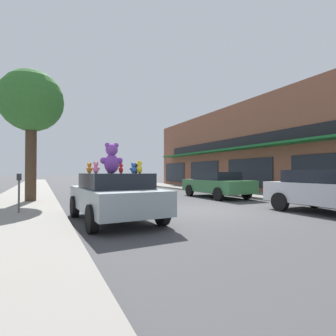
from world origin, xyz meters
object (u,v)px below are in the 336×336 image
(teddy_bear_giant, at_px, (112,159))
(parked_car_far_left, at_px, (331,190))
(teddy_bear_blue, at_px, (133,168))
(teddy_bear_pink, at_px, (96,168))
(street_tree, at_px, (31,103))
(teddy_bear_yellow, at_px, (139,167))
(parking_meter, at_px, (19,188))
(teddy_bear_orange, at_px, (89,168))
(teddy_bear_black, at_px, (136,168))
(plush_art_car, at_px, (115,195))
(teddy_bear_red, at_px, (121,168))
(teddy_bear_teal, at_px, (109,169))
(parked_car_far_center, at_px, (216,184))

(teddy_bear_giant, relative_size, parked_car_far_left, 0.22)
(teddy_bear_blue, height_order, teddy_bear_pink, teddy_bear_pink)
(parked_car_far_left, relative_size, street_tree, 0.69)
(teddy_bear_yellow, distance_m, parking_meter, 4.40)
(parked_car_far_left, relative_size, parking_meter, 3.30)
(teddy_bear_orange, xyz_separation_m, parked_car_far_left, (7.59, -2.95, -0.73))
(teddy_bear_black, distance_m, teddy_bear_pink, 1.28)
(plush_art_car, relative_size, teddy_bear_orange, 11.95)
(teddy_bear_black, xyz_separation_m, teddy_bear_blue, (-0.14, -0.20, 0.00))
(teddy_bear_yellow, relative_size, street_tree, 0.06)
(teddy_bear_blue, distance_m, teddy_bear_red, 1.00)
(teddy_bear_teal, xyz_separation_m, parking_meter, (-2.60, 1.48, -0.61))
(teddy_bear_teal, bearing_deg, teddy_bear_pink, 82.13)
(teddy_bear_orange, height_order, teddy_bear_yellow, teddy_bear_yellow)
(teddy_bear_giant, relative_size, teddy_bear_teal, 3.30)
(teddy_bear_blue, bearing_deg, teddy_bear_pink, 1.20)
(teddy_bear_pink, relative_size, teddy_bear_yellow, 0.88)
(teddy_bear_black, distance_m, parking_meter, 4.06)
(parked_car_far_left, bearing_deg, teddy_bear_yellow, 170.41)
(teddy_bear_yellow, bearing_deg, parked_car_far_center, 166.44)
(teddy_bear_giant, bearing_deg, parked_car_far_center, -141.47)
(teddy_bear_blue, bearing_deg, teddy_bear_yellow, 87.11)
(teddy_bear_yellow, bearing_deg, teddy_bear_red, -138.48)
(teddy_bear_giant, distance_m, teddy_bear_red, 0.64)
(parked_car_far_left, bearing_deg, parked_car_far_center, 90.00)
(street_tree, xyz_separation_m, parking_meter, (-0.22, -3.73, -3.72))
(teddy_bear_teal, relative_size, street_tree, 0.05)
(plush_art_car, distance_m, teddy_bear_red, 1.02)
(teddy_bear_giant, height_order, street_tree, street_tree)
(teddy_bear_pink, xyz_separation_m, parked_car_far_center, (7.69, 5.19, -0.77))
(plush_art_car, distance_m, parked_car_far_center, 8.38)
(teddy_bear_black, height_order, parked_car_far_left, teddy_bear_black)
(teddy_bear_red, distance_m, parking_meter, 3.44)
(parking_meter, bearing_deg, teddy_bear_black, -37.93)
(teddy_bear_yellow, relative_size, parked_car_far_left, 0.09)
(teddy_bear_red, distance_m, teddy_bear_pink, 1.54)
(teddy_bear_blue, relative_size, street_tree, 0.05)
(teddy_bear_pink, bearing_deg, parking_meter, -70.17)
(teddy_bear_giant, xyz_separation_m, teddy_bear_red, (0.40, 0.41, -0.29))
(teddy_bear_giant, xyz_separation_m, street_tree, (-2.32, 5.82, 2.80))
(teddy_bear_orange, bearing_deg, parking_meter, 15.90)
(teddy_bear_pink, bearing_deg, teddy_bear_red, -145.18)
(teddy_bear_teal, relative_size, parked_car_far_center, 0.06)
(teddy_bear_orange, bearing_deg, teddy_bear_pink, 134.12)
(teddy_bear_teal, bearing_deg, teddy_bear_black, 138.01)
(teddy_bear_red, relative_size, teddy_bear_pink, 1.03)
(teddy_bear_pink, distance_m, parking_meter, 3.50)
(teddy_bear_black, height_order, parking_meter, teddy_bear_black)
(plush_art_car, distance_m, teddy_bear_orange, 1.38)
(teddy_bear_teal, distance_m, street_tree, 6.52)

